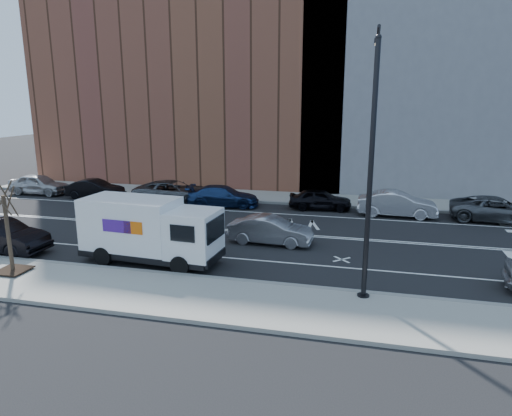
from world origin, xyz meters
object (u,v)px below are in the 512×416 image
at_px(fedex_van, 150,230).
at_px(far_parked_a, 39,184).
at_px(far_parked_b, 95,189).
at_px(driving_sedan, 271,230).

relative_size(fedex_van, far_parked_a, 1.41).
bearing_deg(far_parked_b, driving_sedan, -118.41).
height_order(fedex_van, far_parked_a, fedex_van).
bearing_deg(fedex_van, driving_sedan, 44.40).
bearing_deg(driving_sedan, far_parked_a, 71.36).
xyz_separation_m(fedex_van, far_parked_b, (-9.98, 11.25, -0.80)).
distance_m(far_parked_a, driving_sedan, 20.99).
bearing_deg(fedex_van, far_parked_a, 146.48).
bearing_deg(far_parked_a, driving_sedan, -111.24).
height_order(fedex_van, driving_sedan, fedex_van).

